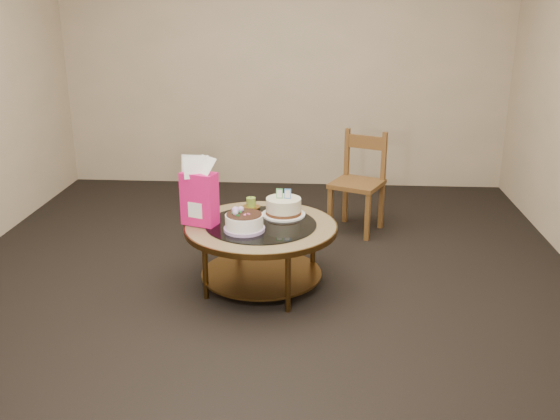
# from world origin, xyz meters

# --- Properties ---
(ground) EXTENTS (5.00, 5.00, 0.00)m
(ground) POSITION_xyz_m (0.00, 0.00, 0.00)
(ground) COLOR black
(ground) RESTS_ON ground
(room_walls) EXTENTS (4.52, 5.02, 2.61)m
(room_walls) POSITION_xyz_m (0.00, 0.00, 1.54)
(room_walls) COLOR tan
(room_walls) RESTS_ON ground
(coffee_table) EXTENTS (1.02, 1.02, 0.46)m
(coffee_table) POSITION_xyz_m (0.00, -0.00, 0.38)
(coffee_table) COLOR brown
(coffee_table) RESTS_ON ground
(decorated_cake) EXTENTS (0.27, 0.27, 0.15)m
(decorated_cake) POSITION_xyz_m (-0.10, -0.13, 0.51)
(decorated_cake) COLOR #B593D0
(decorated_cake) RESTS_ON coffee_table
(cream_cake) EXTENTS (0.30, 0.30, 0.19)m
(cream_cake) POSITION_xyz_m (0.14, 0.18, 0.52)
(cream_cake) COLOR white
(cream_cake) RESTS_ON coffee_table
(gift_bag) EXTENTS (0.26, 0.22, 0.45)m
(gift_bag) POSITION_xyz_m (-0.40, -0.03, 0.68)
(gift_bag) COLOR #E1156D
(gift_bag) RESTS_ON coffee_table
(pillar_candle) EXTENTS (0.13, 0.13, 0.10)m
(pillar_candle) POSITION_xyz_m (-0.10, 0.29, 0.49)
(pillar_candle) COLOR #ECC061
(pillar_candle) RESTS_ON coffee_table
(dining_chair) EXTENTS (0.51, 0.51, 0.83)m
(dining_chair) POSITION_xyz_m (0.71, 1.16, 0.42)
(dining_chair) COLOR brown
(dining_chair) RESTS_ON ground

